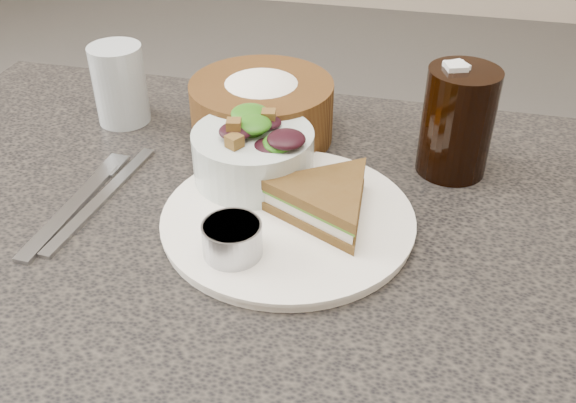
% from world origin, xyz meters
% --- Properties ---
extents(dinner_plate, '(0.27, 0.27, 0.01)m').
position_xyz_m(dinner_plate, '(0.04, 0.02, 0.76)').
color(dinner_plate, white).
rests_on(dinner_plate, dining_table).
extents(sandwich, '(0.20, 0.20, 0.04)m').
position_xyz_m(sandwich, '(0.08, 0.03, 0.78)').
color(sandwich, '#4E3719').
rests_on(sandwich, dinner_plate).
extents(salad_bowl, '(0.16, 0.16, 0.08)m').
position_xyz_m(salad_bowl, '(-0.02, 0.08, 0.80)').
color(salad_bowl, silver).
rests_on(salad_bowl, dinner_plate).
extents(dressing_ramekin, '(0.07, 0.07, 0.04)m').
position_xyz_m(dressing_ramekin, '(-0.00, -0.06, 0.78)').
color(dressing_ramekin, '#96989E').
rests_on(dressing_ramekin, dinner_plate).
extents(orange_wedge, '(0.08, 0.08, 0.03)m').
position_xyz_m(orange_wedge, '(0.04, 0.08, 0.77)').
color(orange_wedge, '#ED5A06').
rests_on(orange_wedge, dinner_plate).
extents(fork, '(0.03, 0.19, 0.01)m').
position_xyz_m(fork, '(-0.20, -0.01, 0.75)').
color(fork, '#A5A7AC').
rests_on(fork, dining_table).
extents(knife, '(0.03, 0.22, 0.00)m').
position_xyz_m(knife, '(-0.18, 0.02, 0.75)').
color(knife, '#A8AAAE').
rests_on(knife, dining_table).
extents(bread_basket, '(0.19, 0.19, 0.10)m').
position_xyz_m(bread_basket, '(-0.04, 0.20, 0.80)').
color(bread_basket, '#523717').
rests_on(bread_basket, dining_table).
extents(cola_glass, '(0.10, 0.10, 0.14)m').
position_xyz_m(cola_glass, '(0.21, 0.17, 0.82)').
color(cola_glass, black).
rests_on(cola_glass, dining_table).
extents(water_glass, '(0.09, 0.09, 0.11)m').
position_xyz_m(water_glass, '(-0.24, 0.20, 0.80)').
color(water_glass, '#AAB4BA').
rests_on(water_glass, dining_table).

